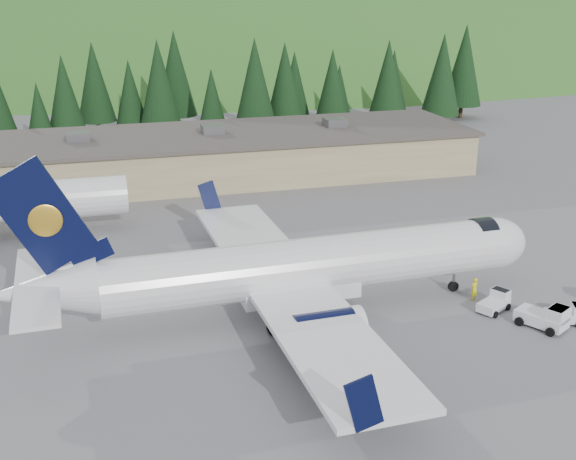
{
  "coord_description": "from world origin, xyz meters",
  "views": [
    {
      "loc": [
        -14.11,
        -43.8,
        22.06
      ],
      "look_at": [
        0.0,
        6.0,
        4.0
      ],
      "focal_mm": 45.0,
      "sensor_mm": 36.0,
      "label": 1
    }
  ],
  "objects_px": {
    "baggage_tug_a": "(495,302)",
    "ramp_worker": "(474,289)",
    "airliner": "(297,269)",
    "baggage_tug_b": "(568,315)",
    "baggage_tug_d": "(546,317)",
    "terminal_building": "(171,157)"
  },
  "relations": [
    {
      "from": "airliner",
      "to": "terminal_building",
      "type": "relative_size",
      "value": 0.53
    },
    {
      "from": "baggage_tug_a",
      "to": "ramp_worker",
      "type": "xyz_separation_m",
      "value": [
        -0.6,
        1.91,
        0.24
      ]
    },
    {
      "from": "terminal_building",
      "to": "baggage_tug_a",
      "type": "bearing_deg",
      "value": -67.06
    },
    {
      "from": "baggage_tug_b",
      "to": "baggage_tug_d",
      "type": "height_order",
      "value": "baggage_tug_d"
    },
    {
      "from": "baggage_tug_b",
      "to": "baggage_tug_d",
      "type": "relative_size",
      "value": 0.79
    },
    {
      "from": "baggage_tug_b",
      "to": "terminal_building",
      "type": "height_order",
      "value": "terminal_building"
    },
    {
      "from": "terminal_building",
      "to": "ramp_worker",
      "type": "distance_m",
      "value": 42.97
    },
    {
      "from": "terminal_building",
      "to": "baggage_tug_d",
      "type": "height_order",
      "value": "terminal_building"
    },
    {
      "from": "baggage_tug_b",
      "to": "ramp_worker",
      "type": "height_order",
      "value": "ramp_worker"
    },
    {
      "from": "airliner",
      "to": "baggage_tug_d",
      "type": "height_order",
      "value": "airliner"
    },
    {
      "from": "airliner",
      "to": "baggage_tug_d",
      "type": "xyz_separation_m",
      "value": [
        15.31,
        -6.77,
        -2.52
      ]
    },
    {
      "from": "baggage_tug_b",
      "to": "ramp_worker",
      "type": "bearing_deg",
      "value": 152.22
    },
    {
      "from": "terminal_building",
      "to": "baggage_tug_d",
      "type": "distance_m",
      "value": 48.79
    },
    {
      "from": "baggage_tug_a",
      "to": "baggage_tug_d",
      "type": "height_order",
      "value": "baggage_tug_d"
    },
    {
      "from": "baggage_tug_d",
      "to": "baggage_tug_a",
      "type": "bearing_deg",
      "value": 176.95
    },
    {
      "from": "airliner",
      "to": "baggage_tug_a",
      "type": "height_order",
      "value": "airliner"
    },
    {
      "from": "ramp_worker",
      "to": "baggage_tug_a",
      "type": "bearing_deg",
      "value": 89.86
    },
    {
      "from": "baggage_tug_a",
      "to": "ramp_worker",
      "type": "bearing_deg",
      "value": 78.35
    },
    {
      "from": "airliner",
      "to": "ramp_worker",
      "type": "height_order",
      "value": "airliner"
    },
    {
      "from": "airliner",
      "to": "baggage_tug_b",
      "type": "xyz_separation_m",
      "value": [
        17.25,
        -6.5,
        -2.69
      ]
    },
    {
      "from": "baggage_tug_a",
      "to": "terminal_building",
      "type": "distance_m",
      "value": 44.98
    },
    {
      "from": "baggage_tug_a",
      "to": "baggage_tug_b",
      "type": "bearing_deg",
      "value": -69.74
    }
  ]
}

